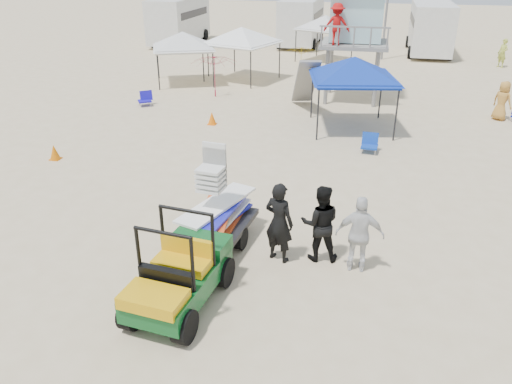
% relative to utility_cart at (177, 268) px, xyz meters
% --- Properties ---
extents(ground, '(140.00, 140.00, 0.00)m').
position_rel_utility_cart_xyz_m(ground, '(0.38, -0.40, -0.85)').
color(ground, beige).
rests_on(ground, ground).
extents(utility_cart, '(1.42, 2.50, 1.82)m').
position_rel_utility_cart_xyz_m(utility_cart, '(0.00, 0.00, 0.00)').
color(utility_cart, '#0B4B1C').
rests_on(utility_cart, ground).
extents(surf_trailer, '(1.54, 2.56, 2.13)m').
position_rel_utility_cart_xyz_m(surf_trailer, '(0.00, 2.33, 0.02)').
color(surf_trailer, black).
rests_on(surf_trailer, ground).
extents(man_left, '(0.78, 0.64, 1.83)m').
position_rel_utility_cart_xyz_m(man_left, '(1.52, 2.03, 0.07)').
color(man_left, black).
rests_on(man_left, ground).
extents(man_mid, '(0.95, 0.79, 1.74)m').
position_rel_utility_cart_xyz_m(man_mid, '(2.37, 2.28, 0.03)').
color(man_mid, black).
rests_on(man_mid, ground).
extents(man_right, '(1.02, 0.46, 1.70)m').
position_rel_utility_cart_xyz_m(man_right, '(3.22, 2.03, 0.01)').
color(man_right, silver).
rests_on(man_right, ground).
extents(lifeguard_tower, '(2.96, 2.96, 4.65)m').
position_rel_utility_cart_xyz_m(lifeguard_tower, '(2.02, 16.22, 2.62)').
color(lifeguard_tower, gray).
rests_on(lifeguard_tower, ground).
extents(canopy_blue, '(3.48, 3.48, 3.13)m').
position_rel_utility_cart_xyz_m(canopy_blue, '(2.38, 11.72, 1.74)').
color(canopy_blue, black).
rests_on(canopy_blue, ground).
extents(canopy_white_a, '(3.89, 3.89, 3.13)m').
position_rel_utility_cart_xyz_m(canopy_white_a, '(-3.85, 18.85, 1.73)').
color(canopy_white_a, black).
rests_on(canopy_white_a, ground).
extents(canopy_white_b, '(3.79, 3.79, 2.99)m').
position_rel_utility_cart_xyz_m(canopy_white_b, '(-6.56, 17.44, 1.60)').
color(canopy_white_b, black).
rests_on(canopy_white_b, ground).
extents(canopy_white_c, '(3.60, 3.60, 3.16)m').
position_rel_utility_cart_xyz_m(canopy_white_c, '(-0.22, 25.18, 1.76)').
color(canopy_white_c, black).
rests_on(canopy_white_c, ground).
extents(umbrella_a, '(2.58, 2.61, 1.96)m').
position_rel_utility_cart_xyz_m(umbrella_a, '(-4.12, 15.01, 0.13)').
color(umbrella_a, '#AA122D').
rests_on(umbrella_a, ground).
extents(umbrella_b, '(2.62, 2.62, 1.69)m').
position_rel_utility_cart_xyz_m(umbrella_b, '(-0.83, 19.96, -0.00)').
color(umbrella_b, gold).
rests_on(umbrella_b, ground).
extents(cone_near, '(0.34, 0.34, 0.50)m').
position_rel_utility_cart_xyz_m(cone_near, '(-6.77, 6.14, -0.60)').
color(cone_near, '#D66706').
rests_on(cone_near, ground).
extents(cone_far, '(0.34, 0.34, 0.50)m').
position_rel_utility_cart_xyz_m(cone_far, '(-2.95, 10.94, -0.60)').
color(cone_far, orange).
rests_on(cone_far, ground).
extents(beach_chair_a, '(0.73, 0.83, 0.64)m').
position_rel_utility_cart_xyz_m(beach_chair_a, '(-6.70, 12.90, -0.53)').
color(beach_chair_a, '#1810B2').
rests_on(beach_chair_a, ground).
extents(beach_chair_b, '(0.57, 0.61, 0.64)m').
position_rel_utility_cart_xyz_m(beach_chair_b, '(3.22, 9.30, -0.53)').
color(beach_chair_b, '#0F39A9').
rests_on(beach_chair_b, ground).
extents(rv_far_left, '(2.64, 6.80, 3.25)m').
position_rel_utility_cart_xyz_m(rv_far_left, '(-11.63, 29.60, 0.95)').
color(rv_far_left, silver).
rests_on(rv_far_left, ground).
extents(rv_mid_left, '(2.65, 6.50, 3.25)m').
position_rel_utility_cart_xyz_m(rv_mid_left, '(-2.63, 31.10, 0.95)').
color(rv_mid_left, silver).
rests_on(rv_mid_left, ground).
extents(rv_mid_right, '(2.64, 7.00, 3.25)m').
position_rel_utility_cart_xyz_m(rv_mid_right, '(6.37, 29.60, 0.95)').
color(rv_mid_right, silver).
rests_on(rv_mid_right, ground).
extents(distant_beachgoers, '(2.89, 12.16, 1.66)m').
position_rel_utility_cart_xyz_m(distant_beachgoers, '(9.05, 18.81, -0.04)').
color(distant_beachgoers, '#BA8135').
rests_on(distant_beachgoers, ground).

